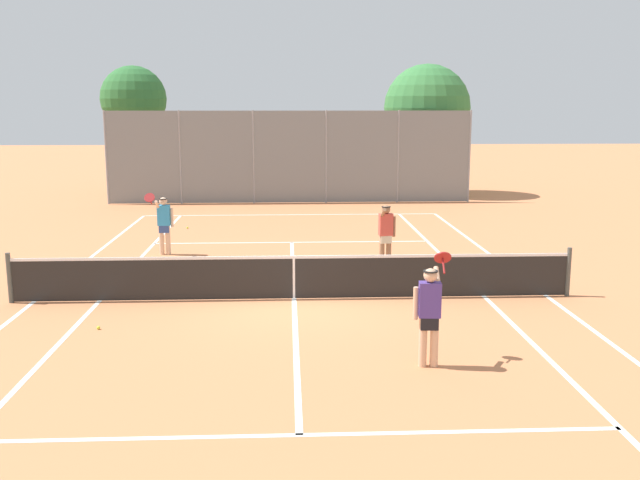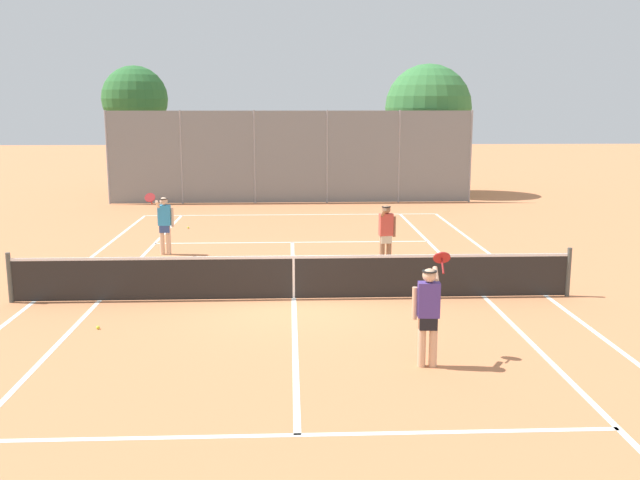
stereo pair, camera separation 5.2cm
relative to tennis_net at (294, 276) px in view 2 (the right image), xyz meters
The scene contains 11 objects.
ground_plane 0.51m from the tennis_net, ahead, with size 120.00×120.00×0.00m, color #CC7A4C.
court_line_markings 0.51m from the tennis_net, ahead, with size 11.10×23.90×0.01m.
tennis_net is the anchor object (origin of this frame).
player_near_side 4.59m from the tennis_net, 62.78° to the right, with size 0.70×0.72×1.77m.
player_far_left 5.97m from the tennis_net, 126.39° to the left, with size 0.67×0.73×1.77m.
player_far_right 3.85m from the tennis_net, 51.61° to the left, with size 0.44×0.51×1.60m.
loose_tennis_ball_0 4.15m from the tennis_net, 152.21° to the right, with size 0.07×0.07×0.07m, color #D1DB33.
loose_tennis_ball_1 9.65m from the tennis_net, 111.20° to the left, with size 0.07×0.07×0.07m, color #D1DB33.
back_fence 15.30m from the tennis_net, 90.00° to the left, with size 15.31×0.08×3.87m.
tree_behind_left 20.69m from the tennis_net, 110.58° to the left, with size 3.02×3.02×5.87m.
tree_behind_right 19.25m from the tennis_net, 70.94° to the left, with size 3.92×3.92×5.92m.
Camera 2 is at (-0.08, -14.76, 4.10)m, focal length 40.00 mm.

